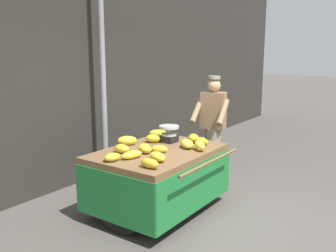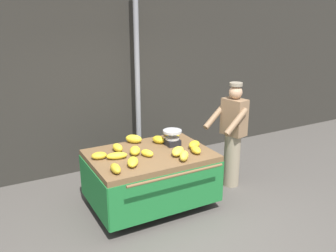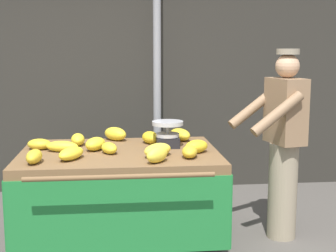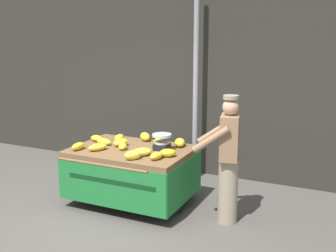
{
  "view_description": "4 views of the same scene",
  "coord_description": "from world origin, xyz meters",
  "px_view_note": "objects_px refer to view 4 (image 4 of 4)",
  "views": [
    {
      "loc": [
        -3.72,
        -1.94,
        2.09
      ],
      "look_at": [
        0.2,
        0.83,
        1.12
      ],
      "focal_mm": 39.6,
      "sensor_mm": 36.0,
      "label": 1
    },
    {
      "loc": [
        -2.09,
        -3.52,
        2.77
      ],
      "look_at": [
        0.29,
        0.88,
        1.18
      ],
      "focal_mm": 39.13,
      "sensor_mm": 36.0,
      "label": 2
    },
    {
      "loc": [
        -0.03,
        -3.25,
        1.72
      ],
      "look_at": [
        0.42,
        0.99,
        1.03
      ],
      "focal_mm": 51.38,
      "sensor_mm": 36.0,
      "label": 3
    },
    {
      "loc": [
        2.92,
        -4.16,
        2.48
      ],
      "look_at": [
        0.53,
        0.93,
        1.21
      ],
      "focal_mm": 44.13,
      "sensor_mm": 36.0,
      "label": 4
    }
  ],
  "objects_px": {
    "banana_bunch_0": "(142,152)",
    "banana_bunch_4": "(156,156)",
    "street_pole": "(196,82)",
    "banana_bunch_9": "(145,137)",
    "banana_bunch_10": "(97,138)",
    "banana_bunch_7": "(158,142)",
    "vendor_person": "(228,159)",
    "banana_cart": "(132,163)",
    "banana_bunch_12": "(121,142)",
    "banana_bunch_2": "(168,153)",
    "banana_bunch_6": "(104,142)",
    "banana_bunch_5": "(98,147)",
    "banana_bunch_3": "(180,142)",
    "banana_bunch_13": "(78,146)",
    "banana_bunch_1": "(119,138)",
    "banana_bunch_8": "(133,155)",
    "weighing_scale": "(162,142)",
    "banana_bunch_11": "(123,146)"
  },
  "relations": [
    {
      "from": "banana_bunch_0",
      "to": "banana_bunch_4",
      "type": "distance_m",
      "value": 0.26
    },
    {
      "from": "street_pole",
      "to": "banana_bunch_0",
      "type": "relative_size",
      "value": 11.74
    },
    {
      "from": "banana_bunch_9",
      "to": "banana_bunch_10",
      "type": "distance_m",
      "value": 0.75
    },
    {
      "from": "banana_bunch_7",
      "to": "vendor_person",
      "type": "relative_size",
      "value": 0.12
    },
    {
      "from": "banana_bunch_0",
      "to": "banana_bunch_9",
      "type": "bearing_deg",
      "value": 115.01
    },
    {
      "from": "street_pole",
      "to": "banana_cart",
      "type": "height_order",
      "value": "street_pole"
    },
    {
      "from": "banana_bunch_10",
      "to": "banana_bunch_12",
      "type": "xyz_separation_m",
      "value": [
        0.49,
        -0.09,
        0.01
      ]
    },
    {
      "from": "banana_bunch_2",
      "to": "banana_bunch_6",
      "type": "bearing_deg",
      "value": 172.01
    },
    {
      "from": "banana_bunch_5",
      "to": "banana_bunch_6",
      "type": "height_order",
      "value": "banana_bunch_5"
    },
    {
      "from": "banana_bunch_9",
      "to": "vendor_person",
      "type": "xyz_separation_m",
      "value": [
        1.49,
        -0.5,
        -0.03
      ]
    },
    {
      "from": "banana_bunch_2",
      "to": "banana_bunch_9",
      "type": "distance_m",
      "value": 0.93
    },
    {
      "from": "street_pole",
      "to": "banana_bunch_3",
      "type": "distance_m",
      "value": 1.26
    },
    {
      "from": "vendor_person",
      "to": "banana_bunch_9",
      "type": "bearing_deg",
      "value": 161.35
    },
    {
      "from": "banana_bunch_0",
      "to": "banana_bunch_7",
      "type": "height_order",
      "value": "banana_bunch_7"
    },
    {
      "from": "banana_bunch_10",
      "to": "banana_cart",
      "type": "bearing_deg",
      "value": -11.24
    },
    {
      "from": "banana_bunch_6",
      "to": "street_pole",
      "type": "bearing_deg",
      "value": 55.76
    },
    {
      "from": "banana_bunch_13",
      "to": "banana_bunch_6",
      "type": "bearing_deg",
      "value": 67.09
    },
    {
      "from": "banana_bunch_1",
      "to": "banana_bunch_9",
      "type": "distance_m",
      "value": 0.4
    },
    {
      "from": "banana_bunch_5",
      "to": "banana_bunch_9",
      "type": "xyz_separation_m",
      "value": [
        0.35,
        0.78,
        0.01
      ]
    },
    {
      "from": "banana_bunch_2",
      "to": "banana_bunch_12",
      "type": "xyz_separation_m",
      "value": [
        -0.86,
        0.19,
        0.0
      ]
    },
    {
      "from": "banana_bunch_6",
      "to": "banana_bunch_0",
      "type": "bearing_deg",
      "value": -18.68
    },
    {
      "from": "banana_bunch_0",
      "to": "banana_bunch_10",
      "type": "xyz_separation_m",
      "value": [
        -1.01,
        0.39,
        -0.01
      ]
    },
    {
      "from": "banana_bunch_8",
      "to": "banana_bunch_12",
      "type": "distance_m",
      "value": 0.71
    },
    {
      "from": "banana_cart",
      "to": "banana_bunch_12",
      "type": "distance_m",
      "value": 0.34
    },
    {
      "from": "banana_bunch_2",
      "to": "vendor_person",
      "type": "distance_m",
      "value": 0.82
    },
    {
      "from": "banana_bunch_2",
      "to": "banana_bunch_4",
      "type": "xyz_separation_m",
      "value": [
        -0.08,
        -0.17,
        -0.01
      ]
    },
    {
      "from": "banana_bunch_3",
      "to": "banana_bunch_10",
      "type": "relative_size",
      "value": 1.34
    },
    {
      "from": "banana_bunch_7",
      "to": "banana_bunch_10",
      "type": "bearing_deg",
      "value": -170.88
    },
    {
      "from": "street_pole",
      "to": "weighing_scale",
      "type": "height_order",
      "value": "street_pole"
    },
    {
      "from": "banana_bunch_0",
      "to": "banana_bunch_8",
      "type": "xyz_separation_m",
      "value": [
        -0.02,
        -0.2,
        0.01
      ]
    },
    {
      "from": "street_pole",
      "to": "banana_bunch_2",
      "type": "height_order",
      "value": "street_pole"
    },
    {
      "from": "banana_bunch_1",
      "to": "banana_bunch_7",
      "type": "relative_size",
      "value": 1.03
    },
    {
      "from": "banana_bunch_13",
      "to": "banana_bunch_7",
      "type": "bearing_deg",
      "value": 35.51
    },
    {
      "from": "banana_bunch_0",
      "to": "banana_bunch_7",
      "type": "bearing_deg",
      "value": 92.03
    },
    {
      "from": "banana_bunch_2",
      "to": "banana_bunch_12",
      "type": "distance_m",
      "value": 0.88
    },
    {
      "from": "banana_cart",
      "to": "banana_bunch_9",
      "type": "bearing_deg",
      "value": 94.18
    },
    {
      "from": "banana_bunch_5",
      "to": "banana_bunch_9",
      "type": "bearing_deg",
      "value": 65.82
    },
    {
      "from": "banana_bunch_0",
      "to": "banana_bunch_4",
      "type": "relative_size",
      "value": 1.24
    },
    {
      "from": "vendor_person",
      "to": "banana_bunch_5",
      "type": "bearing_deg",
      "value": -171.57
    },
    {
      "from": "banana_cart",
      "to": "banana_bunch_4",
      "type": "bearing_deg",
      "value": -28.87
    },
    {
      "from": "banana_bunch_3",
      "to": "banana_bunch_7",
      "type": "bearing_deg",
      "value": -156.89
    },
    {
      "from": "banana_cart",
      "to": "banana_bunch_8",
      "type": "distance_m",
      "value": 0.61
    },
    {
      "from": "weighing_scale",
      "to": "banana_bunch_3",
      "type": "height_order",
      "value": "weighing_scale"
    },
    {
      "from": "weighing_scale",
      "to": "banana_bunch_13",
      "type": "xyz_separation_m",
      "value": [
        -1.09,
        -0.51,
        -0.06
      ]
    },
    {
      "from": "banana_bunch_1",
      "to": "vendor_person",
      "type": "distance_m",
      "value": 1.86
    },
    {
      "from": "banana_bunch_10",
      "to": "banana_bunch_9",
      "type": "bearing_deg",
      "value": 28.08
    },
    {
      "from": "banana_bunch_2",
      "to": "banana_bunch_7",
      "type": "relative_size",
      "value": 1.06
    },
    {
      "from": "banana_bunch_3",
      "to": "banana_bunch_12",
      "type": "height_order",
      "value": "same"
    },
    {
      "from": "banana_bunch_4",
      "to": "banana_bunch_9",
      "type": "distance_m",
      "value": 1.01
    },
    {
      "from": "banana_cart",
      "to": "banana_bunch_11",
      "type": "xyz_separation_m",
      "value": [
        -0.09,
        -0.09,
        0.26
      ]
    }
  ]
}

